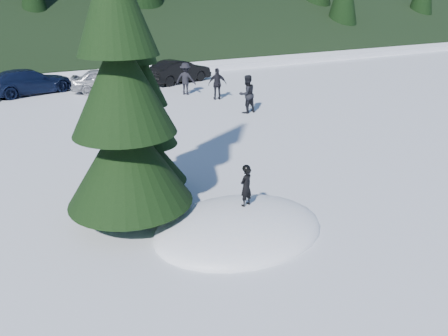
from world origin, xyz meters
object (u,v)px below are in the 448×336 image
adult_2 (186,79)px  car_3 (29,82)px  spruce_short (146,126)px  adult_0 (247,94)px  spruce_tall (122,97)px  adult_1 (217,84)px  car_5 (179,71)px  child_skier (246,187)px  car_4 (108,80)px

adult_2 → car_3: bearing=14.2°
spruce_short → adult_0: size_ratio=2.84×
spruce_tall → adult_2: spruce_tall is taller
adult_1 → car_5: size_ratio=0.39×
car_3 → adult_2: bearing=-135.0°
spruce_short → car_3: bearing=94.9°
adult_0 → adult_2: size_ratio=1.02×
child_skier → car_5: size_ratio=0.23×
adult_1 → adult_2: bearing=-44.4°
car_5 → car_3: bearing=67.8°
child_skier → car_4: (1.21, 17.96, -0.28)m
spruce_tall → car_4: 17.08m
spruce_short → adult_0: spruce_short is taller
spruce_tall → car_5: 19.56m
adult_0 → car_5: adult_0 is taller
spruce_tall → adult_1: size_ratio=4.89×
adult_1 → car_3: adult_1 is taller
car_5 → spruce_short: bearing=137.5°
adult_1 → car_4: (-4.91, 4.94, -0.16)m
car_4 → child_skier: bearing=-163.5°
spruce_short → adult_2: 13.92m
car_3 → car_4: (4.23, -1.78, -0.01)m
spruce_short → adult_1: (7.69, 10.11, -1.22)m
spruce_tall → adult_2: bearing=60.5°
spruce_tall → child_skier: 3.77m
child_skier → adult_1: size_ratio=0.60×
child_skier → car_5: child_skier is taller
adult_1 → adult_2: adult_2 is taller
spruce_tall → spruce_short: size_ratio=1.60×
child_skier → car_4: size_ratio=0.25×
adult_2 → car_4: size_ratio=0.44×
spruce_tall → adult_2: 15.76m
child_skier → adult_2: (5.09, 15.07, -0.08)m
child_skier → car_3: 19.97m
child_skier → adult_2: bearing=-126.3°
spruce_tall → car_4: spruce_tall is taller
adult_1 → adult_2: size_ratio=0.95×
spruce_tall → adult_0: 12.06m
adult_2 → car_4: (-3.88, 2.89, -0.21)m
adult_0 → car_5: size_ratio=0.41×
adult_1 → child_skier: bearing=83.9°
spruce_short → spruce_tall: bearing=-125.5°
spruce_tall → car_3: spruce_tall is taller
spruce_short → child_skier: size_ratio=5.11×
car_5 → car_4: bearing=83.0°
child_skier → car_3: bearing=-98.9°
child_skier → adult_2: 15.91m
adult_2 → car_3: size_ratio=0.37×
adult_0 → car_3: size_ratio=0.37×
spruce_short → car_3: size_ratio=1.06×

